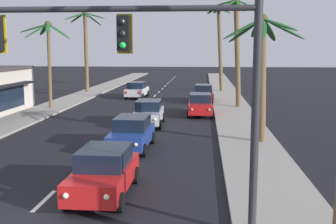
% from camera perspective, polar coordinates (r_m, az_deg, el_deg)
% --- Properties ---
extents(sidewalk_right, '(3.20, 110.00, 0.14)m').
position_cam_1_polar(sidewalk_right, '(31.38, 9.37, -0.66)').
color(sidewalk_right, '#9E998E').
rests_on(sidewalk_right, ground).
extents(sidewalk_left, '(3.20, 110.00, 0.14)m').
position_cam_1_polar(sidewalk_left, '(33.93, -17.90, -0.28)').
color(sidewalk_left, '#9E998E').
rests_on(sidewalk_left, ground).
extents(lane_markings, '(4.28, 86.54, 0.01)m').
position_cam_1_polar(lane_markings, '(30.99, -4.22, -0.81)').
color(lane_markings, silver).
rests_on(lane_markings, ground).
extents(traffic_signal_mast, '(10.57, 0.41, 6.95)m').
position_cam_1_polar(traffic_signal_mast, '(11.13, -5.41, 7.71)').
color(traffic_signal_mast, '#2D2D33').
rests_on(traffic_signal_mast, ground).
extents(sedan_lead_at_stop_bar, '(1.97, 4.46, 1.68)m').
position_cam_1_polar(sedan_lead_at_stop_bar, '(14.76, -8.77, -8.10)').
color(sedan_lead_at_stop_bar, red).
rests_on(sedan_lead_at_stop_bar, ground).
extents(sedan_third_in_queue, '(2.03, 4.48, 1.68)m').
position_cam_1_polar(sedan_third_in_queue, '(21.26, -4.99, -2.86)').
color(sedan_third_in_queue, navy).
rests_on(sedan_third_in_queue, ground).
extents(sedan_fifth_in_queue, '(2.04, 4.49, 1.68)m').
position_cam_1_polar(sedan_fifth_in_queue, '(27.88, -2.69, -0.09)').
color(sedan_fifth_in_queue, silver).
rests_on(sedan_fifth_in_queue, ground).
extents(sedan_oncoming_far, '(2.13, 4.52, 1.68)m').
position_cam_1_polar(sedan_oncoming_far, '(43.67, -4.30, 3.06)').
color(sedan_oncoming_far, silver).
rests_on(sedan_oncoming_far, ground).
extents(sedan_parked_nearest_kerb, '(2.05, 4.49, 1.68)m').
position_cam_1_polar(sedan_parked_nearest_kerb, '(40.34, 4.91, 2.59)').
color(sedan_parked_nearest_kerb, maroon).
rests_on(sedan_parked_nearest_kerb, ground).
extents(sedan_parked_mid_kerb, '(2.02, 4.48, 1.68)m').
position_cam_1_polar(sedan_parked_mid_kerb, '(32.12, 4.44, 1.05)').
color(sedan_parked_mid_kerb, red).
rests_on(sedan_parked_mid_kerb, ground).
extents(palm_left_third, '(4.39, 4.26, 7.41)m').
position_cam_1_polar(palm_left_third, '(36.51, -16.16, 9.14)').
color(palm_left_third, brown).
rests_on(palm_left_third, ground).
extents(palm_left_farthest, '(4.63, 4.65, 9.44)m').
position_cam_1_polar(palm_left_farthest, '(49.38, -11.26, 9.92)').
color(palm_left_farthest, brown).
rests_on(palm_left_farthest, ground).
extents(palm_right_second, '(4.35, 4.50, 6.91)m').
position_cam_1_polar(palm_right_second, '(22.59, 12.81, 7.59)').
color(palm_right_second, brown).
rests_on(palm_right_second, ground).
extents(palm_right_third, '(3.61, 3.37, 9.42)m').
position_cam_1_polar(palm_right_third, '(36.28, 9.43, 9.93)').
color(palm_right_third, brown).
rests_on(palm_right_third, ground).
extents(palm_right_farthest, '(2.97, 3.16, 10.26)m').
position_cam_1_polar(palm_right_farthest, '(50.01, 7.09, 10.39)').
color(palm_right_farthest, brown).
rests_on(palm_right_farthest, ground).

